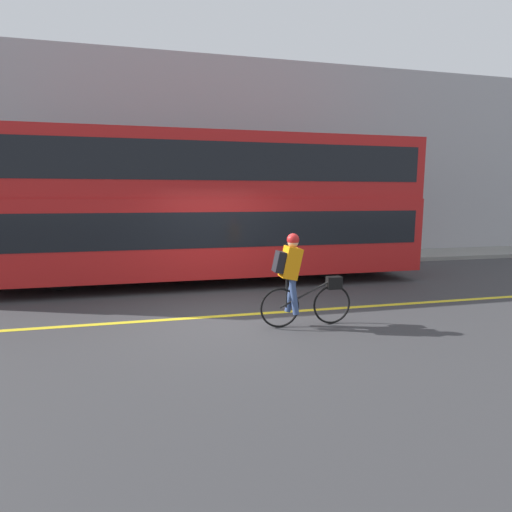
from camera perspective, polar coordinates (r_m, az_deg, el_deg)
The scene contains 8 objects.
ground_plane at distance 7.75m, azimuth -3.98°, elevation -8.52°, with size 80.00×80.00×0.00m, color #38383A.
road_center_line at distance 7.75m, azimuth -3.98°, elevation -8.49°, with size 50.00×0.14×0.01m, color yellow.
sidewalk_curb at distance 13.51m, azimuth -7.98°, elevation -0.97°, with size 60.00×2.12×0.14m.
building_facade at distance 14.60m, azimuth -8.70°, elevation 13.36°, with size 60.00×0.30×7.07m.
bus at distance 10.53m, azimuth -7.62°, elevation 7.55°, with size 11.31×2.45×3.79m.
cyclist_on_bike at distance 6.95m, azimuth 5.92°, elevation -3.00°, with size 1.67×0.32×1.65m.
trash_bin at distance 13.31m, azimuth -9.55°, elevation 0.93°, with size 0.49×0.49×0.81m.
street_sign_post at distance 13.20m, azimuth -12.02°, elevation 5.25°, with size 0.36×0.09×2.56m.
Camera 1 is at (-1.15, -7.33, 2.25)m, focal length 28.00 mm.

